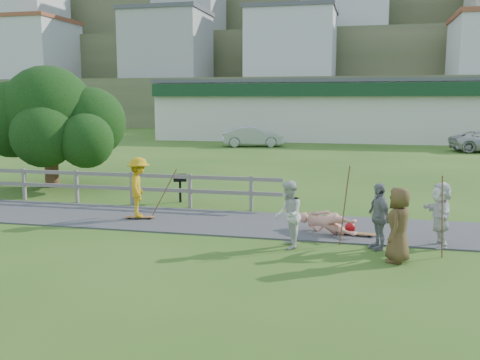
{
  "coord_description": "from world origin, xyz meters",
  "views": [
    {
      "loc": [
        5.37,
        -12.69,
        3.44
      ],
      "look_at": [
        1.94,
        2.0,
        1.16
      ],
      "focal_mm": 40.0,
      "sensor_mm": 36.0,
      "label": 1
    }
  ],
  "objects_px": {
    "spectator_a": "(288,215)",
    "spectator_b": "(379,216)",
    "spectator_c": "(399,225)",
    "spectator_d": "(440,215)",
    "bbq": "(180,188)",
    "skater_fallen": "(326,222)",
    "skater_rider": "(139,191)",
    "car_silver": "(253,136)",
    "tree": "(50,132)"
  },
  "relations": [
    {
      "from": "skater_rider",
      "to": "car_silver",
      "type": "xyz_separation_m",
      "value": [
        -1.8,
        24.54,
        -0.11
      ]
    },
    {
      "from": "spectator_d",
      "to": "car_silver",
      "type": "distance_m",
      "value": 27.41
    },
    {
      "from": "spectator_b",
      "to": "bbq",
      "type": "xyz_separation_m",
      "value": [
        -6.37,
        4.39,
        -0.3
      ]
    },
    {
      "from": "spectator_b",
      "to": "spectator_c",
      "type": "xyz_separation_m",
      "value": [
        0.39,
        -0.92,
        0.03
      ]
    },
    {
      "from": "spectator_c",
      "to": "bbq",
      "type": "height_order",
      "value": "spectator_c"
    },
    {
      "from": "skater_rider",
      "to": "bbq",
      "type": "distance_m",
      "value": 2.86
    },
    {
      "from": "car_silver",
      "to": "spectator_d",
      "type": "bearing_deg",
      "value": -174.63
    },
    {
      "from": "skater_rider",
      "to": "bbq",
      "type": "relative_size",
      "value": 1.81
    },
    {
      "from": "skater_rider",
      "to": "spectator_c",
      "type": "bearing_deg",
      "value": -131.19
    },
    {
      "from": "spectator_b",
      "to": "bbq",
      "type": "bearing_deg",
      "value": -149.12
    },
    {
      "from": "spectator_a",
      "to": "spectator_c",
      "type": "distance_m",
      "value": 2.49
    },
    {
      "from": "spectator_b",
      "to": "spectator_d",
      "type": "distance_m",
      "value": 1.51
    },
    {
      "from": "tree",
      "to": "car_silver",
      "type": "bearing_deg",
      "value": 78.62
    },
    {
      "from": "tree",
      "to": "bbq",
      "type": "bearing_deg",
      "value": -17.45
    },
    {
      "from": "spectator_a",
      "to": "spectator_d",
      "type": "distance_m",
      "value": 3.56
    },
    {
      "from": "spectator_a",
      "to": "skater_fallen",
      "type": "bearing_deg",
      "value": 140.98
    },
    {
      "from": "skater_rider",
      "to": "spectator_a",
      "type": "height_order",
      "value": "skater_rider"
    },
    {
      "from": "car_silver",
      "to": "tree",
      "type": "relative_size",
      "value": 0.8
    },
    {
      "from": "spectator_c",
      "to": "spectator_a",
      "type": "bearing_deg",
      "value": -88.12
    },
    {
      "from": "spectator_b",
      "to": "spectator_c",
      "type": "distance_m",
      "value": 1.0
    },
    {
      "from": "spectator_a",
      "to": "bbq",
      "type": "bearing_deg",
      "value": -148.86
    },
    {
      "from": "spectator_c",
      "to": "tree",
      "type": "xyz_separation_m",
      "value": [
        -12.79,
        7.21,
        1.37
      ]
    },
    {
      "from": "spectator_a",
      "to": "bbq",
      "type": "xyz_separation_m",
      "value": [
        -4.33,
        4.75,
        -0.32
      ]
    },
    {
      "from": "tree",
      "to": "bbq",
      "type": "xyz_separation_m",
      "value": [
        6.03,
        -1.9,
        -1.7
      ]
    },
    {
      "from": "spectator_a",
      "to": "spectator_b",
      "type": "height_order",
      "value": "spectator_a"
    },
    {
      "from": "skater_rider",
      "to": "spectator_a",
      "type": "xyz_separation_m",
      "value": [
        4.57,
        -1.92,
        -0.07
      ]
    },
    {
      "from": "spectator_a",
      "to": "tree",
      "type": "relative_size",
      "value": 0.28
    },
    {
      "from": "spectator_d",
      "to": "tree",
      "type": "distance_m",
      "value": 15.04
    },
    {
      "from": "skater_rider",
      "to": "skater_fallen",
      "type": "height_order",
      "value": "skater_rider"
    },
    {
      "from": "spectator_c",
      "to": "spectator_d",
      "type": "xyz_separation_m",
      "value": [
        1.02,
        1.44,
        -0.03
      ]
    },
    {
      "from": "skater_rider",
      "to": "skater_fallen",
      "type": "distance_m",
      "value": 5.4
    },
    {
      "from": "spectator_b",
      "to": "car_silver",
      "type": "bearing_deg",
      "value": 173.34
    },
    {
      "from": "skater_fallen",
      "to": "spectator_d",
      "type": "height_order",
      "value": "spectator_d"
    },
    {
      "from": "skater_fallen",
      "to": "bbq",
      "type": "distance_m",
      "value": 6.07
    },
    {
      "from": "spectator_a",
      "to": "car_silver",
      "type": "height_order",
      "value": "spectator_a"
    },
    {
      "from": "skater_fallen",
      "to": "car_silver",
      "type": "relative_size",
      "value": 0.38
    },
    {
      "from": "spectator_a",
      "to": "car_silver",
      "type": "bearing_deg",
      "value": -177.69
    },
    {
      "from": "spectator_a",
      "to": "bbq",
      "type": "height_order",
      "value": "spectator_a"
    },
    {
      "from": "spectator_a",
      "to": "bbq",
      "type": "distance_m",
      "value": 6.44
    },
    {
      "from": "spectator_d",
      "to": "car_silver",
      "type": "bearing_deg",
      "value": -167.82
    },
    {
      "from": "skater_rider",
      "to": "bbq",
      "type": "bearing_deg",
      "value": -26.47
    },
    {
      "from": "skater_fallen",
      "to": "car_silver",
      "type": "height_order",
      "value": "car_silver"
    },
    {
      "from": "spectator_b",
      "to": "spectator_d",
      "type": "xyz_separation_m",
      "value": [
        1.41,
        0.52,
        -0.0
      ]
    },
    {
      "from": "skater_fallen",
      "to": "spectator_d",
      "type": "bearing_deg",
      "value": -68.65
    },
    {
      "from": "spectator_c",
      "to": "spectator_d",
      "type": "height_order",
      "value": "spectator_c"
    },
    {
      "from": "skater_fallen",
      "to": "spectator_d",
      "type": "distance_m",
      "value": 2.78
    },
    {
      "from": "spectator_a",
      "to": "tree",
      "type": "bearing_deg",
      "value": -133.9
    },
    {
      "from": "skater_fallen",
      "to": "spectator_b",
      "type": "distance_m",
      "value": 1.75
    },
    {
      "from": "spectator_a",
      "to": "spectator_d",
      "type": "height_order",
      "value": "spectator_a"
    },
    {
      "from": "spectator_a",
      "to": "tree",
      "type": "height_order",
      "value": "tree"
    }
  ]
}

